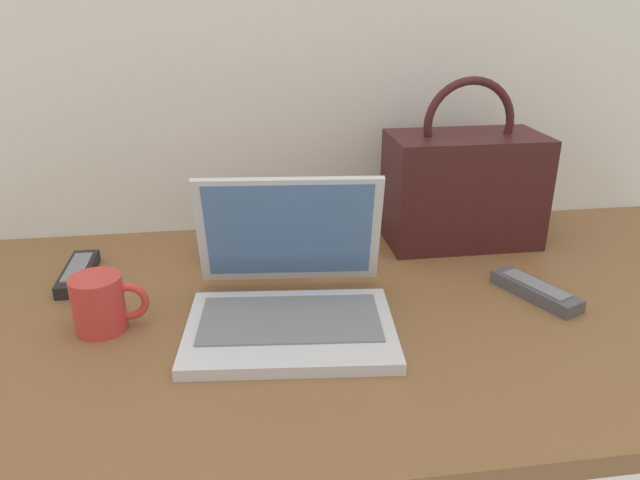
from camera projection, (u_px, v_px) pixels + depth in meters
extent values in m
cube|color=brown|center=(354.00, 313.00, 0.99)|extent=(1.60, 0.76, 0.03)
cube|color=silver|center=(290.00, 330.00, 0.89)|extent=(0.33, 0.25, 0.02)
cube|color=slate|center=(290.00, 319.00, 0.90)|extent=(0.28, 0.17, 0.00)
cube|color=silver|center=(289.00, 231.00, 0.98)|extent=(0.30, 0.09, 0.20)
cube|color=#4C72A5|center=(289.00, 231.00, 0.97)|extent=(0.27, 0.07, 0.17)
cylinder|color=red|center=(98.00, 304.00, 0.90)|extent=(0.08, 0.08, 0.09)
torus|color=red|center=(129.00, 302.00, 0.90)|extent=(0.06, 0.01, 0.06)
cylinder|color=brown|center=(95.00, 281.00, 0.88)|extent=(0.07, 0.07, 0.00)
cube|color=black|center=(78.00, 273.00, 1.07)|extent=(0.05, 0.16, 0.02)
cube|color=slate|center=(77.00, 267.00, 1.06)|extent=(0.03, 0.12, 0.00)
cube|color=#4C4C51|center=(535.00, 291.00, 1.01)|extent=(0.11, 0.17, 0.02)
cube|color=slate|center=(536.00, 284.00, 1.00)|extent=(0.08, 0.12, 0.00)
cube|color=#3F1919|center=(463.00, 189.00, 1.20)|extent=(0.30, 0.16, 0.22)
torus|color=#3F1919|center=(469.00, 125.00, 1.15)|extent=(0.18, 0.02, 0.18)
cube|color=#334C99|center=(260.00, 243.00, 1.18)|extent=(0.20, 0.19, 0.04)
cube|color=#B23333|center=(259.00, 227.00, 1.17)|extent=(0.22, 0.20, 0.03)
cube|color=#8C4C8C|center=(259.00, 214.00, 1.16)|extent=(0.17, 0.14, 0.02)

